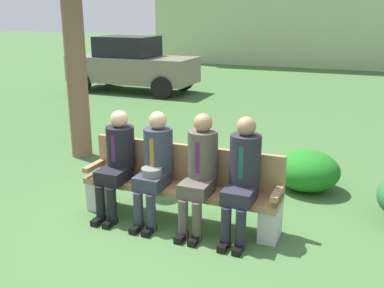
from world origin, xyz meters
name	(u,v)px	position (x,y,z in m)	size (l,w,h in m)	color
ground_plane	(170,224)	(0.00, 0.00, 0.00)	(80.00, 80.00, 0.00)	#406635
park_bench	(181,185)	(0.07, 0.17, 0.44)	(2.39, 0.44, 0.90)	#99754C
seated_man_leftmost	(117,158)	(-0.71, 0.04, 0.72)	(0.34, 0.72, 1.28)	black
seated_man_centerleft	(155,162)	(-0.19, 0.04, 0.73)	(0.34, 0.72, 1.31)	#2D3342
seated_man_centerright	(200,167)	(0.36, 0.05, 0.75)	(0.34, 0.72, 1.34)	#4C473D
seated_man_rightmost	(243,172)	(0.85, 0.05, 0.75)	(0.34, 0.72, 1.35)	#23232D
shrub_near_bench	(307,170)	(1.33, 1.68, 0.28)	(0.90, 0.83, 0.56)	#1E731E
parked_car_near	(132,64)	(-4.86, 7.69, 0.84)	(3.90, 1.71, 1.68)	slate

